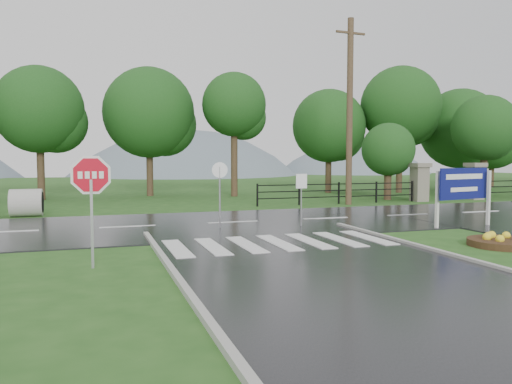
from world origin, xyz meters
name	(u,v)px	position (x,y,z in m)	size (l,w,h in m)	color
ground	(367,286)	(0.00, 0.00, 0.00)	(120.00, 120.00, 0.00)	#244F1A
main_road	(233,223)	(0.00, 10.00, 0.00)	(90.00, 8.00, 0.04)	black
crosswalk	(278,242)	(0.00, 5.00, 0.06)	(6.50, 2.80, 0.02)	silver
pillar_west	(419,181)	(13.00, 16.00, 1.18)	(1.00, 1.00, 2.24)	gray
pillar_east	(475,180)	(17.00, 16.00, 1.18)	(1.00, 1.00, 2.24)	gray
fence_west	(339,191)	(7.75, 16.00, 0.72)	(9.58, 0.08, 1.20)	black
hills	(156,280)	(3.49, 65.00, -15.54)	(102.00, 48.00, 48.00)	slate
treeline	(191,196)	(1.00, 24.00, 0.00)	(83.20, 5.20, 10.00)	#144114
stop_sign	(91,185)	(-5.23, 3.41, 1.94)	(1.24, 0.06, 2.79)	#939399
estate_billboard	(464,187)	(7.72, 6.24, 1.51)	(2.47, 0.55, 2.19)	silver
flower_bed	(503,241)	(6.09, 2.69, 0.15)	(1.97, 1.97, 0.39)	#332111
reg_sign_small	(301,189)	(2.10, 8.15, 1.41)	(0.44, 0.05, 1.97)	#939399
reg_sign_round	(220,187)	(-0.87, 8.63, 1.50)	(0.55, 0.16, 2.40)	#939399
utility_pole_east	(350,111)	(8.08, 15.50, 5.07)	(1.78, 0.33, 9.98)	#473523
entrance_tree_left	(388,150)	(11.83, 17.50, 3.03)	(3.19, 3.19, 4.65)	#3D2B1C
entrance_tree_right	(485,128)	(19.02, 17.50, 4.45)	(4.22, 4.22, 6.59)	#3D2B1C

